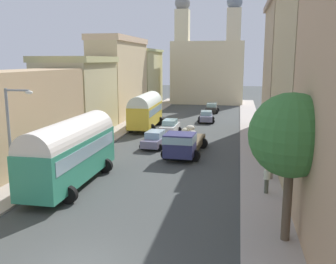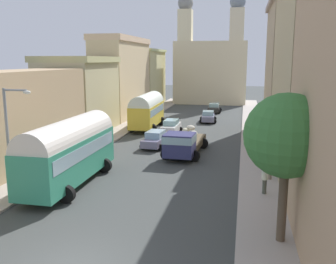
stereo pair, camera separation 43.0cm
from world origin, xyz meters
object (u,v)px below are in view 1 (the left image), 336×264
cargo_truck_0 (184,142)px  car_2 (155,139)px  car_0 (206,116)px  pedestrian_1 (267,179)px  parked_bus_1 (146,110)px  pedestrian_2 (270,160)px  car_1 (212,108)px  parked_bus_0 (71,149)px  car_3 (170,127)px  pedestrian_0 (272,165)px  streetlamp_near (13,136)px

cargo_truck_0 → car_2: bearing=138.5°
car_2 → car_0: bearing=77.2°
car_0 → pedestrian_1: pedestrian_1 is taller
parked_bus_1 → car_0: (6.49, 5.84, -1.50)m
pedestrian_1 → pedestrian_2: pedestrian_2 is taller
car_1 → car_0: bearing=-90.3°
car_1 → car_2: bearing=-98.1°
parked_bus_0 → car_0: size_ratio=2.48×
parked_bus_1 → pedestrian_2: size_ratio=4.55×
car_3 → pedestrian_2: pedestrian_2 is taller
parked_bus_1 → car_0: bearing=42.0°
car_1 → pedestrian_0: size_ratio=2.15×
parked_bus_0 → car_0: bearing=76.5°
pedestrian_0 → car_0: bearing=105.4°
parked_bus_0 → car_0: parked_bus_0 is taller
parked_bus_1 → pedestrian_0: size_ratio=4.53×
car_1 → pedestrian_2: 30.98m
parked_bus_1 → streetlamp_near: size_ratio=1.31×
car_3 → pedestrian_0: (9.39, -14.21, 0.28)m
car_0 → car_1: car_0 is taller
pedestrian_0 → pedestrian_2: 1.38m
parked_bus_1 → car_0: 8.86m
pedestrian_0 → parked_bus_0: bearing=-165.5°
car_0 → car_2: car_2 is taller
cargo_truck_0 → pedestrian_1: cargo_truck_0 is taller
car_1 → car_3: car_3 is taller
car_0 → car_3: bearing=-110.2°
cargo_truck_0 → car_1: cargo_truck_0 is taller
car_1 → pedestrian_2: bearing=-78.5°
parked_bus_1 → car_1: 16.28m
parked_bus_0 → car_1: (6.28, 34.96, -1.61)m
cargo_truck_0 → car_3: 9.39m
car_2 → car_3: bearing=87.9°
car_0 → pedestrian_0: bearing=-74.6°
pedestrian_0 → pedestrian_2: (-0.02, 1.38, -0.01)m
parked_bus_1 → car_2: bearing=-70.7°
cargo_truck_0 → car_0: size_ratio=2.03×
parked_bus_0 → car_1: parked_bus_0 is taller
parked_bus_0 → parked_bus_1: size_ratio=1.13×
cargo_truck_0 → car_2: 4.09m
cargo_truck_0 → pedestrian_2: 7.62m
parked_bus_0 → cargo_truck_0: parked_bus_0 is taller
car_0 → car_2: (-3.36, -14.79, 0.02)m
car_0 → car_3: size_ratio=0.93×
pedestrian_1 → pedestrian_2: size_ratio=0.95×
car_1 → streetlamp_near: size_ratio=0.62×
car_2 → cargo_truck_0: bearing=-41.5°
pedestrian_0 → pedestrian_1: size_ratio=1.06×
car_0 → pedestrian_0: size_ratio=2.07×
car_2 → car_3: (0.23, 6.26, 0.03)m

